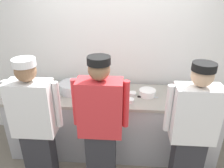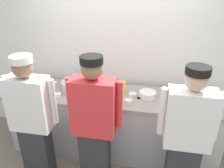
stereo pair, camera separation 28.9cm
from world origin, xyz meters
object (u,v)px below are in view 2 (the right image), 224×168
at_px(ramekin_red_sauce, 132,94).
at_px(plate_stack_rear, 148,95).
at_px(sheet_tray, 191,101).
at_px(ramekin_green_sauce, 129,101).
at_px(squeeze_bottle_primary, 124,86).
at_px(ramekin_yellow_sauce, 58,95).
at_px(chef_center, 94,124).
at_px(ramekin_orange_sauce, 53,83).
at_px(chefs_knife, 146,99).
at_px(deli_cup, 29,86).
at_px(chef_far_right, 186,137).
at_px(chef_near_left, 32,120).
at_px(mixing_bowl_steel, 75,85).
at_px(squeeze_bottle_secondary, 37,86).
at_px(plate_stack_front, 111,93).
at_px(squeeze_bottle_spare, 95,93).

bearing_deg(ramekin_red_sauce, plate_stack_rear, -1.24).
height_order(sheet_tray, ramekin_green_sauce, ramekin_green_sauce).
relative_size(squeeze_bottle_primary, ramekin_yellow_sauce, 2.13).
height_order(chef_center, ramekin_green_sauce, chef_center).
bearing_deg(ramekin_red_sauce, ramekin_orange_sauce, 173.32).
height_order(chef_center, chefs_knife, chef_center).
relative_size(plate_stack_rear, ramekin_red_sauce, 2.10).
relative_size(ramekin_red_sauce, deli_cup, 1.05).
relative_size(ramekin_yellow_sauce, ramekin_green_sauce, 0.94).
bearing_deg(sheet_tray, chef_far_right, -101.17).
height_order(ramekin_green_sauce, deli_cup, deli_cup).
height_order(chef_near_left, deli_cup, chef_near_left).
bearing_deg(chef_center, plate_stack_rear, 50.76).
distance_m(mixing_bowl_steel, chefs_knife, 1.01).
bearing_deg(deli_cup, squeeze_bottle_secondary, -21.52).
xyz_separation_m(chef_center, chef_far_right, (0.98, -0.01, -0.02)).
xyz_separation_m(mixing_bowl_steel, ramekin_yellow_sauce, (-0.16, -0.24, -0.04)).
height_order(ramekin_yellow_sauce, ramekin_red_sauce, ramekin_yellow_sauce).
bearing_deg(plate_stack_front, chef_center, -96.96).
xyz_separation_m(ramekin_red_sauce, deli_cup, (-1.47, -0.07, 0.03)).
bearing_deg(mixing_bowl_steel, squeeze_bottle_spare, -32.75).
relative_size(chef_far_right, ramekin_yellow_sauce, 18.01).
bearing_deg(plate_stack_rear, sheet_tray, -1.04).
bearing_deg(sheet_tray, squeeze_bottle_secondary, -176.78).
distance_m(ramekin_yellow_sauce, chefs_knife, 1.18).
bearing_deg(chef_near_left, mixing_bowl_steel, 71.14).
bearing_deg(ramekin_yellow_sauce, ramekin_red_sauce, 11.24).
bearing_deg(chefs_knife, squeeze_bottle_spare, -169.63).
bearing_deg(sheet_tray, chef_near_left, -159.22).
height_order(squeeze_bottle_primary, ramekin_orange_sauce, squeeze_bottle_primary).
bearing_deg(deli_cup, ramekin_red_sauce, 2.76).
distance_m(chef_far_right, ramekin_orange_sauce, 2.01).
bearing_deg(sheet_tray, plate_stack_front, -177.90).
distance_m(squeeze_bottle_secondary, deli_cup, 0.17).
distance_m(ramekin_red_sauce, deli_cup, 1.47).
distance_m(plate_stack_rear, ramekin_green_sauce, 0.31).
bearing_deg(squeeze_bottle_spare, sheet_tray, 7.61).
distance_m(squeeze_bottle_spare, chefs_knife, 0.67).
height_order(plate_stack_rear, sheet_tray, plate_stack_rear).
bearing_deg(squeeze_bottle_spare, chef_center, -76.95).
height_order(chef_near_left, plate_stack_front, chef_near_left).
bearing_deg(chef_near_left, squeeze_bottle_spare, 41.24).
height_order(squeeze_bottle_primary, ramekin_red_sauce, squeeze_bottle_primary).
relative_size(plate_stack_front, ramekin_yellow_sauce, 2.35).
relative_size(mixing_bowl_steel, ramekin_orange_sauce, 3.57).
xyz_separation_m(squeeze_bottle_primary, ramekin_green_sauce, (0.10, -0.28, -0.07)).
distance_m(chef_near_left, plate_stack_front, 1.04).
bearing_deg(plate_stack_front, plate_stack_rear, 5.75).
height_order(chef_near_left, squeeze_bottle_spare, chef_near_left).
bearing_deg(deli_cup, squeeze_bottle_primary, 6.26).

